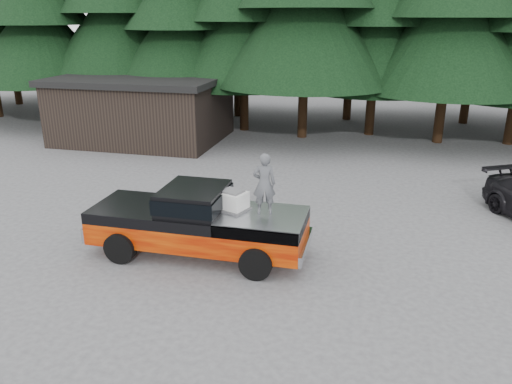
% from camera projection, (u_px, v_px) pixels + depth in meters
% --- Properties ---
extents(ground, '(120.00, 120.00, 0.00)m').
position_uv_depth(ground, '(256.00, 258.00, 13.53)').
color(ground, '#49494B').
rests_on(ground, ground).
extents(pickup_truck, '(6.00, 2.04, 1.33)m').
position_uv_depth(pickup_truck, '(199.00, 231.00, 13.59)').
color(pickup_truck, '#C74C07').
rests_on(pickup_truck, ground).
extents(truck_cab, '(1.66, 1.90, 0.59)m').
position_uv_depth(truck_cab, '(194.00, 198.00, 13.29)').
color(truck_cab, black).
rests_on(truck_cab, pickup_truck).
extents(air_compressor, '(0.86, 0.79, 0.48)m').
position_uv_depth(air_compressor, '(233.00, 201.00, 13.21)').
color(air_compressor, silver).
rests_on(air_compressor, pickup_truck).
extents(man_on_bed, '(0.68, 0.53, 1.63)m').
position_uv_depth(man_on_bed, '(264.00, 184.00, 12.79)').
color(man_on_bed, '#4D5054').
rests_on(man_on_bed, pickup_truck).
extents(utility_building, '(8.40, 6.40, 3.30)m').
position_uv_depth(utility_building, '(143.00, 108.00, 25.97)').
color(utility_building, black).
rests_on(utility_building, ground).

